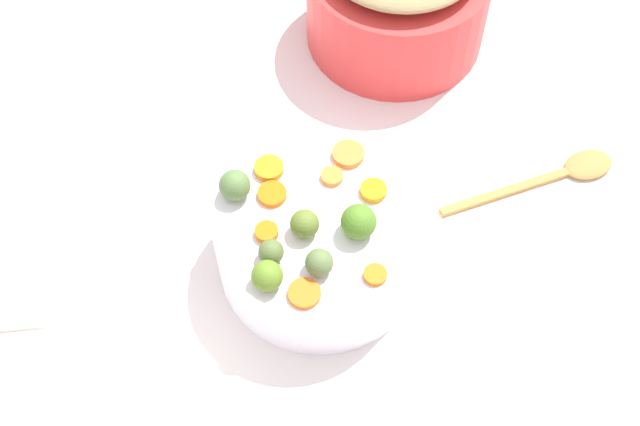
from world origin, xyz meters
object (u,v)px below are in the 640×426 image
wooden_spoon (563,173)px  metal_pot (397,2)px  casserole_dish (85,425)px  serving_bowl_carrots (320,241)px

wooden_spoon → metal_pot: bearing=-117.0°
casserole_dish → wooden_spoon: bearing=144.9°
wooden_spoon → casserole_dish: bearing=-35.1°
serving_bowl_carrots → casserole_dish: size_ratio=1.24×
metal_pot → casserole_dish: bearing=-7.6°
serving_bowl_carrots → wooden_spoon: serving_bowl_carrots is taller
serving_bowl_carrots → casserole_dish: serving_bowl_carrots is taller
wooden_spoon → casserole_dish: size_ratio=1.00×
metal_pot → wooden_spoon: metal_pot is taller
serving_bowl_carrots → wooden_spoon: size_ratio=1.24×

